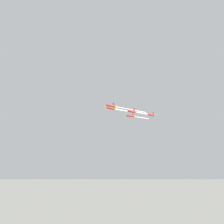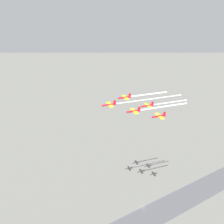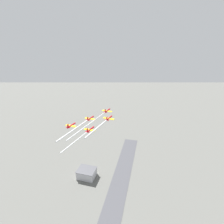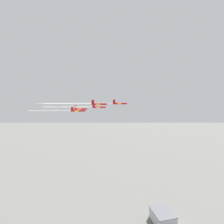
% 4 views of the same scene
% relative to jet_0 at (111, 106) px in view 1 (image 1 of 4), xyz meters
% --- Properties ---
extents(jet_0, '(9.59, 10.02, 3.35)m').
position_rel_jet_0_xyz_m(jet_0, '(0.00, 0.00, 0.00)').
color(jet_0, red).
extents(jet_1, '(9.59, 10.02, 3.35)m').
position_rel_jet_0_xyz_m(jet_1, '(-10.79, -13.22, -3.13)').
color(jet_1, red).
extents(jet_2, '(9.59, 10.02, 3.35)m').
position_rel_jet_0_xyz_m(jet_2, '(6.32, -15.85, 0.00)').
color(jet_2, red).
extents(jet_3, '(9.59, 10.02, 3.35)m').
position_rel_jet_0_xyz_m(jet_3, '(-21.57, -26.45, -4.98)').
color(jet_3, red).
extents(jet_4, '(9.59, 10.02, 3.35)m').
position_rel_jet_0_xyz_m(jet_4, '(-4.47, -29.08, -5.01)').
color(jet_4, red).
extents(smoke_trail_0, '(8.65, 51.84, 0.72)m').
position_rel_jet_0_xyz_m(smoke_trail_0, '(-4.67, -30.39, -0.05)').
color(smoke_trail_0, white).
extents(smoke_trail_1, '(6.71, 36.83, 1.09)m').
position_rel_jet_0_xyz_m(smoke_trail_1, '(-14.30, -36.08, -3.18)').
color(smoke_trail_1, white).
extents(smoke_trail_2, '(5.69, 30.08, 1.10)m').
position_rel_jet_0_xyz_m(smoke_trail_2, '(3.33, -35.34, -0.05)').
color(smoke_trail_2, white).
extents(smoke_trail_4, '(5.15, 28.75, 0.76)m').
position_rel_jet_0_xyz_m(smoke_trail_4, '(-7.36, -47.92, -5.06)').
color(smoke_trail_4, white).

